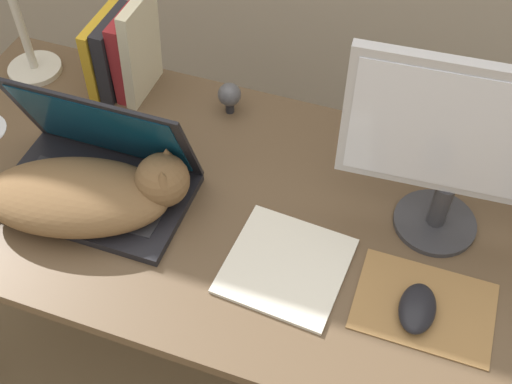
# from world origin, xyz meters

# --- Properties ---
(desk) EXTENTS (1.41, 0.69, 0.74)m
(desk) POSITION_xyz_m (0.00, 0.35, 0.66)
(desk) COLOR brown
(desk) RESTS_ON ground_plane
(laptop) EXTENTS (0.38, 0.24, 0.24)m
(laptop) POSITION_xyz_m (-0.25, 0.29, 0.78)
(laptop) COLOR black
(laptop) RESTS_ON desk
(cat) EXTENTS (0.46, 0.29, 0.14)m
(cat) POSITION_xyz_m (-0.24, 0.23, 0.79)
(cat) COLOR brown
(cat) RESTS_ON desk
(external_monitor) EXTENTS (0.42, 0.16, 0.40)m
(external_monitor) POSITION_xyz_m (0.42, 0.43, 0.96)
(external_monitor) COLOR #333338
(external_monitor) RESTS_ON desk
(mousepad) EXTENTS (0.25, 0.18, 0.00)m
(mousepad) POSITION_xyz_m (0.43, 0.24, 0.74)
(mousepad) COLOR olive
(mousepad) RESTS_ON desk
(computer_mouse) EXTENTS (0.07, 0.11, 0.03)m
(computer_mouse) POSITION_xyz_m (0.42, 0.22, 0.76)
(computer_mouse) COLOR black
(computer_mouse) RESTS_ON mousepad
(book_row) EXTENTS (0.13, 0.16, 0.25)m
(book_row) POSITION_xyz_m (-0.34, 0.61, 0.84)
(book_row) COLOR gold
(book_row) RESTS_ON desk
(notepad) EXTENTS (0.23, 0.23, 0.01)m
(notepad) POSITION_xyz_m (0.17, 0.24, 0.74)
(notepad) COLOR silver
(notepad) RESTS_ON desk
(webcam) EXTENTS (0.05, 0.05, 0.08)m
(webcam) POSITION_xyz_m (-0.08, 0.60, 0.79)
(webcam) COLOR #232328
(webcam) RESTS_ON desk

